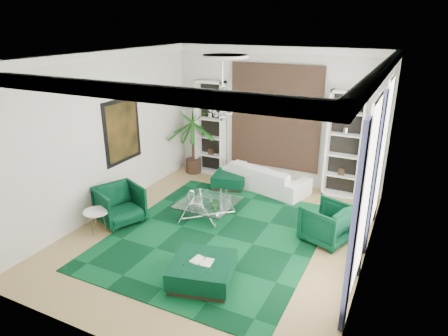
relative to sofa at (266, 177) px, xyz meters
The scene contains 30 objects.
floor 2.86m from the sofa, 90.26° to the right, with size 6.00×7.00×0.02m, color tan.
ceiling 4.47m from the sofa, 90.26° to the right, with size 6.00×7.00×0.02m, color white.
wall_back 1.69m from the sofa, 91.08° to the left, with size 6.00×0.02×3.80m, color silver.
wall_front 6.53m from the sofa, 90.11° to the right, with size 6.00×0.02×3.80m, color silver.
wall_left 4.42m from the sofa, 136.82° to the right, with size 0.02×7.00×3.80m, color silver.
wall_right 4.41m from the sofa, 43.42° to the right, with size 0.02×7.00×3.80m, color silver.
crown_molding 4.39m from the sofa, 90.26° to the right, with size 6.00×7.00×0.18m, color white, non-canonical shape.
ceiling_medallion 4.26m from the sofa, 90.29° to the right, with size 0.90×0.90×0.05m, color white.
tapestry 1.67m from the sofa, 91.16° to the left, with size 2.50×0.06×2.80m, color black.
shelving_left 2.27m from the sofa, 166.44° to the left, with size 0.90×0.38×2.80m, color white, non-canonical shape.
shelving_right 2.25m from the sofa, 13.74° to the left, with size 0.90×0.38×2.80m, color white, non-canonical shape.
painting 4.02m from the sofa, 143.14° to the right, with size 0.04×1.30×1.60m, color black.
window_near 5.02m from the sofa, 51.45° to the right, with size 0.03×1.10×2.90m, color white.
curtain_near_a 5.54m from the sofa, 56.92° to the right, with size 0.07×0.30×3.25m, color black.
curtain_near_b 4.37m from the sofa, 45.14° to the right, with size 0.07×0.30×3.25m, color black.
window_far 3.61m from the sofa, 24.17° to the right, with size 0.03×1.10×2.90m, color white.
curtain_far_a 3.85m from the sofa, 35.73° to the right, with size 0.07×0.30×3.25m, color black.
curtain_far_b 3.26m from the sofa, 10.71° to the right, with size 0.07×0.30×3.25m, color black.
rug 2.94m from the sofa, 90.97° to the right, with size 4.20×5.00×0.02m, color black.
sofa is the anchor object (origin of this frame).
armchair_left 4.06m from the sofa, 125.25° to the right, with size 0.93×0.96×0.88m, color black.
armchair_right 2.99m from the sofa, 44.20° to the right, with size 0.89×0.92×0.83m, color black.
coffee_table 2.37m from the sofa, 104.21° to the right, with size 1.27×1.27×0.44m, color white, non-canonical shape.
ottoman_side 1.00m from the sofa, 160.60° to the right, with size 0.88×0.88×0.39m, color black.
ottoman_front 4.52m from the sofa, 83.82° to the right, with size 1.08×1.08×0.43m, color black.
book 4.52m from the sofa, 83.82° to the right, with size 0.39×0.26×0.03m, color white.
side_table 4.65m from the sofa, 121.49° to the right, with size 0.55×0.55×0.53m, color white.
palm 2.62m from the sofa, behind, with size 1.61×1.61×2.58m, color #194D15, non-canonical shape.
chandelier 3.67m from the sofa, 89.99° to the right, with size 0.78×0.78×0.71m, color white, non-canonical shape.
table_plant 2.58m from the sofa, 95.89° to the right, with size 0.13×0.10×0.23m, color #194D15.
Camera 1 is at (3.48, -6.89, 4.43)m, focal length 32.00 mm.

